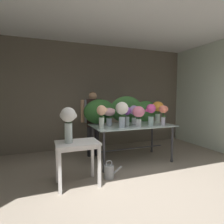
{
  "coord_description": "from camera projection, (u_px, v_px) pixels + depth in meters",
  "views": [
    {
      "loc": [
        -1.59,
        -2.12,
        1.52
      ],
      "look_at": [
        -0.28,
        1.28,
        1.2
      ],
      "focal_mm": 29.82,
      "sensor_mm": 36.0,
      "label": 1
    }
  ],
  "objects": [
    {
      "name": "vase_peach_snapdragons",
      "position": [
        102.0,
        114.0,
        3.76
      ],
      "size": [
        0.22,
        0.2,
        0.48
      ],
      "color": "silver",
      "rests_on": "display_table_glass"
    },
    {
      "name": "ground_plane",
      "position": [
        118.0,
        163.0,
        4.19
      ],
      "size": [
        7.68,
        7.68,
        0.0
      ],
      "primitive_type": "plane",
      "color": "gray"
    },
    {
      "name": "vase_lilac_anemones",
      "position": [
        134.0,
        112.0,
        4.38
      ],
      "size": [
        0.22,
        0.22,
        0.44
      ],
      "color": "silver",
      "rests_on": "display_table_glass"
    },
    {
      "name": "wall_back",
      "position": [
        97.0,
        97.0,
        5.57
      ],
      "size": [
        5.91,
        0.12,
        3.0
      ],
      "primitive_type": "cube",
      "color": "#706656",
      "rests_on": "ground"
    },
    {
      "name": "vase_coral_hydrangea",
      "position": [
        164.0,
        112.0,
        4.19
      ],
      "size": [
        0.23,
        0.21,
        0.45
      ],
      "color": "silver",
      "rests_on": "display_table_glass"
    },
    {
      "name": "vase_rosy_lilies",
      "position": [
        139.0,
        114.0,
        3.99
      ],
      "size": [
        0.28,
        0.26,
        0.45
      ],
      "color": "silver",
      "rests_on": "display_table_glass"
    },
    {
      "name": "display_table_glass",
      "position": [
        132.0,
        130.0,
        4.31
      ],
      "size": [
        1.84,
        1.02,
        0.86
      ],
      "color": "#B2C8C5",
      "rests_on": "ground"
    },
    {
      "name": "side_table_white",
      "position": [
        77.0,
        148.0,
        3.14
      ],
      "size": [
        0.71,
        0.52,
        0.74
      ],
      "color": "white",
      "rests_on": "ground"
    },
    {
      "name": "wall_right",
      "position": [
        217.0,
        97.0,
        5.11
      ],
      "size": [
        0.12,
        3.38,
        3.0
      ],
      "primitive_type": "cube",
      "color": "silver",
      "rests_on": "ground"
    },
    {
      "name": "vase_fuchsia_roses",
      "position": [
        151.0,
        113.0,
        4.18
      ],
      "size": [
        0.23,
        0.21,
        0.49
      ],
      "color": "silver",
      "rests_on": "display_table_glass"
    },
    {
      "name": "ceiling_slab",
      "position": [
        118.0,
        23.0,
        3.92
      ],
      "size": [
        6.03,
        3.38,
        0.12
      ],
      "primitive_type": "cube",
      "color": "silver",
      "rests_on": "wall_back"
    },
    {
      "name": "vase_blush_tulips",
      "position": [
        109.0,
        114.0,
        4.16
      ],
      "size": [
        0.29,
        0.27,
        0.4
      ],
      "color": "silver",
      "rests_on": "display_table_glass"
    },
    {
      "name": "vase_violet_peonies",
      "position": [
        127.0,
        115.0,
        4.13
      ],
      "size": [
        0.17,
        0.17,
        0.42
      ],
      "color": "silver",
      "rests_on": "display_table_glass"
    },
    {
      "name": "vase_ivory_freesia",
      "position": [
        122.0,
        111.0,
        3.89
      ],
      "size": [
        0.29,
        0.27,
        0.54
      ],
      "color": "silver",
      "rests_on": "display_table_glass"
    },
    {
      "name": "florist",
      "position": [
        93.0,
        116.0,
        4.64
      ],
      "size": [
        0.62,
        0.24,
        1.62
      ],
      "color": "#232328",
      "rests_on": "ground"
    },
    {
      "name": "vase_sunset_carnations",
      "position": [
        158.0,
        108.0,
        4.7
      ],
      "size": [
        0.28,
        0.28,
        0.53
      ],
      "color": "silver",
      "rests_on": "display_table_glass"
    },
    {
      "name": "vase_magenta_ranunculus",
      "position": [
        122.0,
        113.0,
        4.38
      ],
      "size": [
        0.15,
        0.15,
        0.45
      ],
      "color": "silver",
      "rests_on": "display_table_glass"
    },
    {
      "name": "watering_can",
      "position": [
        109.0,
        171.0,
        3.44
      ],
      "size": [
        0.35,
        0.18,
        0.34
      ],
      "color": "#999EA3",
      "rests_on": "ground"
    },
    {
      "name": "vase_white_roses_tall",
      "position": [
        68.0,
        121.0,
        3.05
      ],
      "size": [
        0.28,
        0.25,
        0.59
      ],
      "color": "silver",
      "rests_on": "side_table_white"
    },
    {
      "name": "foliage_backdrop",
      "position": [
        121.0,
        111.0,
        4.6
      ],
      "size": [
        1.98,
        0.32,
        0.66
      ],
      "color": "#2D6028",
      "rests_on": "display_table_glass"
    }
  ]
}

